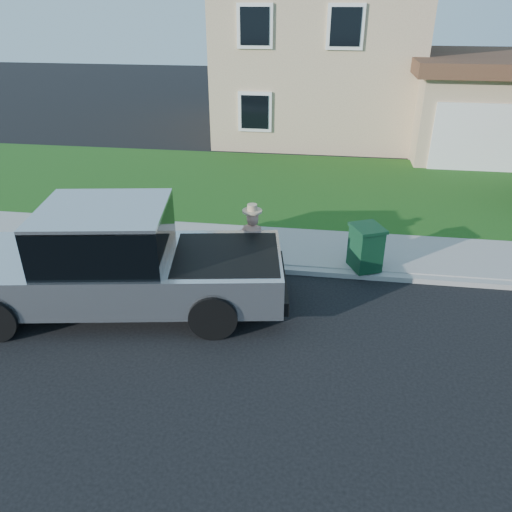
# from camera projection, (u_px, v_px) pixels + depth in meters

# --- Properties ---
(ground) EXTENTS (80.00, 80.00, 0.00)m
(ground) POSITION_uv_depth(u_px,v_px,m) (277.00, 353.00, 8.70)
(ground) COLOR black
(ground) RESTS_ON ground
(curb) EXTENTS (40.00, 0.20, 0.12)m
(curb) POSITION_uv_depth(u_px,v_px,m) (335.00, 273.00, 11.09)
(curb) COLOR gray
(curb) RESTS_ON ground
(sidewalk) EXTENTS (40.00, 2.00, 0.15)m
(sidewalk) POSITION_uv_depth(u_px,v_px,m) (335.00, 251.00, 12.05)
(sidewalk) COLOR gray
(sidewalk) RESTS_ON ground
(lawn) EXTENTS (40.00, 7.00, 0.10)m
(lawn) POSITION_uv_depth(u_px,v_px,m) (336.00, 189.00, 16.01)
(lawn) COLOR #123F12
(lawn) RESTS_ON ground
(house) EXTENTS (14.00, 11.30, 6.85)m
(house) POSITION_uv_depth(u_px,v_px,m) (349.00, 59.00, 21.46)
(house) COLOR tan
(house) RESTS_ON ground
(pickup_truck) EXTENTS (6.71, 3.16, 2.12)m
(pickup_truck) POSITION_uv_depth(u_px,v_px,m) (116.00, 263.00, 9.58)
(pickup_truck) COLOR black
(pickup_truck) RESTS_ON ground
(woman) EXTENTS (0.60, 0.42, 1.72)m
(woman) POSITION_uv_depth(u_px,v_px,m) (252.00, 244.00, 10.71)
(woman) COLOR tan
(woman) RESTS_ON ground
(trash_bin) EXTENTS (0.85, 0.90, 1.00)m
(trash_bin) POSITION_uv_depth(u_px,v_px,m) (366.00, 247.00, 10.91)
(trash_bin) COLOR #0E341D
(trash_bin) RESTS_ON sidewalk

